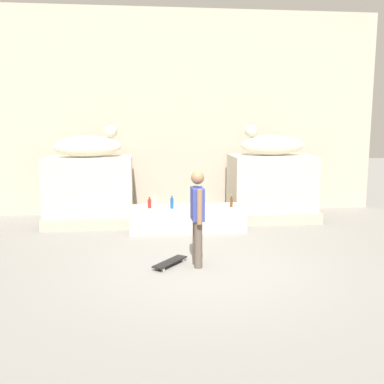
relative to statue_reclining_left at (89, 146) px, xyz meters
The scene contains 14 objects.
ground_plane 4.88m from the statue_reclining_left, 60.02° to the right, with size 40.00×40.00×0.00m, color gray.
facade_wall 2.71m from the statue_reclining_left, 29.94° to the left, with size 10.82×0.60×5.35m, color #B6AA96.
pedestal_left 1.09m from the statue_reclining_left, behind, with size 2.07×1.33×1.61m, color beige.
pedestal_right 4.66m from the statue_reclining_left, ahead, with size 2.07×1.33×1.61m, color beige.
statue_reclining_left is the anchor object (origin of this frame).
statue_reclining_right 4.50m from the statue_reclining_left, ahead, with size 1.63×0.65×0.78m.
ledge_block 2.99m from the statue_reclining_left, 26.51° to the right, with size 2.61×0.80×0.56m, color beige.
skater 4.34m from the statue_reclining_left, 59.24° to the right, with size 0.23×0.54×1.67m.
skateboard 4.35m from the statue_reclining_left, 64.64° to the right, with size 0.66×0.75×0.08m.
bottle_clear 2.22m from the statue_reclining_left, 36.06° to the right, with size 0.08×0.08×0.29m.
bottle_blue 2.60m from the statue_reclining_left, 34.66° to the right, with size 0.07×0.07×0.31m.
bottle_brown 3.69m from the statue_reclining_left, 21.42° to the right, with size 0.06×0.06×0.28m.
bottle_red 2.21m from the statue_reclining_left, 40.49° to the right, with size 0.08×0.08×0.27m.
stair_step 2.94m from the statue_reclining_left, 16.99° to the right, with size 6.65×0.50×0.26m, color #A9A08F.
Camera 1 is at (-1.05, -7.26, 2.56)m, focal length 42.39 mm.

